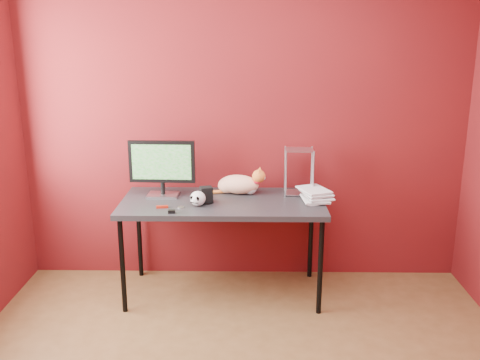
{
  "coord_description": "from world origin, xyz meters",
  "views": [
    {
      "loc": [
        0.04,
        -2.4,
        1.95
      ],
      "look_at": [
        -0.02,
        1.15,
        0.97
      ],
      "focal_mm": 40.0,
      "sensor_mm": 36.0,
      "label": 1
    }
  ],
  "objects_px": {
    "speaker": "(206,195)",
    "skull_mug": "(198,198)",
    "book_stack": "(306,135)",
    "monitor": "(162,166)",
    "cat": "(239,184)",
    "desk": "(223,207)"
  },
  "relations": [
    {
      "from": "speaker",
      "to": "skull_mug",
      "type": "bearing_deg",
      "value": -142.14
    },
    {
      "from": "skull_mug",
      "to": "book_stack",
      "type": "xyz_separation_m",
      "value": [
        0.78,
        0.14,
        0.44
      ]
    },
    {
      "from": "monitor",
      "to": "cat",
      "type": "relative_size",
      "value": 1.07
    },
    {
      "from": "skull_mug",
      "to": "book_stack",
      "type": "height_order",
      "value": "book_stack"
    },
    {
      "from": "cat",
      "to": "book_stack",
      "type": "relative_size",
      "value": 0.47
    },
    {
      "from": "monitor",
      "to": "book_stack",
      "type": "distance_m",
      "value": 1.1
    },
    {
      "from": "book_stack",
      "to": "cat",
      "type": "bearing_deg",
      "value": 159.97
    },
    {
      "from": "cat",
      "to": "book_stack",
      "type": "height_order",
      "value": "book_stack"
    },
    {
      "from": "monitor",
      "to": "book_stack",
      "type": "xyz_separation_m",
      "value": [
        1.06,
        -0.1,
        0.26
      ]
    },
    {
      "from": "monitor",
      "to": "skull_mug",
      "type": "bearing_deg",
      "value": -36.9
    },
    {
      "from": "book_stack",
      "to": "speaker",
      "type": "bearing_deg",
      "value": -175.19
    },
    {
      "from": "skull_mug",
      "to": "speaker",
      "type": "relative_size",
      "value": 1.01
    },
    {
      "from": "speaker",
      "to": "book_stack",
      "type": "distance_m",
      "value": 0.85
    },
    {
      "from": "speaker",
      "to": "book_stack",
      "type": "relative_size",
      "value": 0.12
    },
    {
      "from": "desk",
      "to": "skull_mug",
      "type": "bearing_deg",
      "value": -143.24
    },
    {
      "from": "speaker",
      "to": "monitor",
      "type": "bearing_deg",
      "value": 139.47
    },
    {
      "from": "book_stack",
      "to": "skull_mug",
      "type": "bearing_deg",
      "value": -170.05
    },
    {
      "from": "cat",
      "to": "book_stack",
      "type": "distance_m",
      "value": 0.67
    },
    {
      "from": "monitor",
      "to": "speaker",
      "type": "relative_size",
      "value": 4.15
    },
    {
      "from": "desk",
      "to": "skull_mug",
      "type": "distance_m",
      "value": 0.24
    },
    {
      "from": "desk",
      "to": "speaker",
      "type": "xyz_separation_m",
      "value": [
        -0.12,
        -0.05,
        0.11
      ]
    },
    {
      "from": "monitor",
      "to": "book_stack",
      "type": "bearing_deg",
      "value": -3.17
    }
  ]
}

